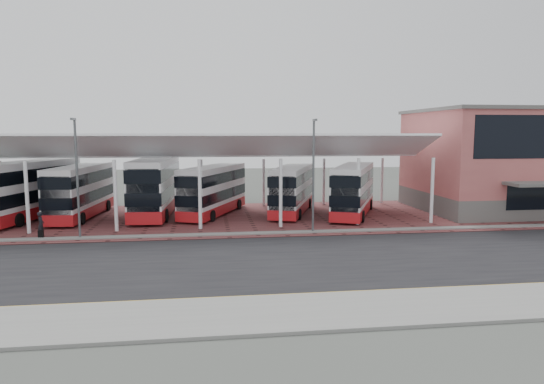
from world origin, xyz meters
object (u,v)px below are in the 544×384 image
object	(u,v)px
bus_1	(81,192)
bus_5	(353,190)
bus_0	(31,190)
bus_3	(213,191)
terminal	(519,160)
bus_2	(156,187)
bus_4	(292,190)
pedestrian	(41,225)

from	to	relation	value
bus_1	bus_5	distance (m)	23.09
bus_0	bus_3	xyz separation A→B (m)	(15.02, -0.13, -0.28)
bus_3	bus_5	bearing A→B (deg)	14.13
terminal	bus_2	world-z (taller)	terminal
bus_1	bus_2	size ratio (longest dim) A/B	0.89
bus_1	bus_2	world-z (taller)	bus_2
bus_3	bus_4	world-z (taller)	bus_3
bus_0	pedestrian	xyz separation A→B (m)	(3.31, -8.05, -1.48)
bus_1	bus_4	size ratio (longest dim) A/B	1.05
bus_5	pedestrian	xyz separation A→B (m)	(-23.66, -6.11, -1.25)
bus_4	pedestrian	xyz separation A→B (m)	(-18.58, -7.70, -1.16)
bus_2	pedestrian	size ratio (longest dim) A/B	6.79
bus_0	bus_5	distance (m)	27.04
terminal	bus_0	bearing A→B (deg)	178.68
bus_3	bus_4	size ratio (longest dim) A/B	1.01
terminal	pedestrian	world-z (taller)	terminal
terminal	bus_0	distance (m)	43.02
terminal	pedestrian	distance (m)	40.44
terminal	bus_0	xyz separation A→B (m)	(-42.95, 0.99, -2.23)
bus_4	pedestrian	distance (m)	20.15
bus_2	bus_5	xyz separation A→B (m)	(16.89, -2.36, -0.30)
bus_0	bus_4	xyz separation A→B (m)	(21.89, -0.35, -0.32)
bus_5	bus_1	bearing A→B (deg)	-160.22
pedestrian	bus_1	bearing A→B (deg)	-15.18
bus_4	bus_5	bearing A→B (deg)	2.10
bus_4	bus_0	bearing A→B (deg)	-161.35
bus_1	bus_4	distance (m)	17.94
bus_0	bus_5	size ratio (longest dim) A/B	1.13
bus_1	bus_5	size ratio (longest dim) A/B	1.03
bus_1	bus_5	xyz separation A→B (m)	(23.01, -1.90, -0.03)
bus_5	pedestrian	distance (m)	24.47
bus_4	terminal	bearing A→B (deg)	17.81
terminal	bus_3	size ratio (longest dim) A/B	1.78
bus_0	terminal	bearing A→B (deg)	12.96
bus_2	bus_5	distance (m)	17.06
bus_4	bus_5	world-z (taller)	bus_5
bus_2	bus_4	bearing A→B (deg)	-0.41
bus_5	bus_2	bearing A→B (deg)	-163.45
bus_0	bus_1	size ratio (longest dim) A/B	1.11
bus_2	pedestrian	xyz separation A→B (m)	(-6.77, -8.47, -1.54)
pedestrian	terminal	bearing A→B (deg)	-90.43
bus_3	bus_4	bearing A→B (deg)	20.96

